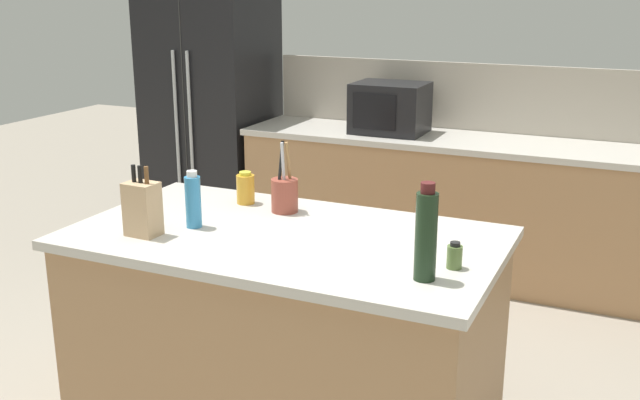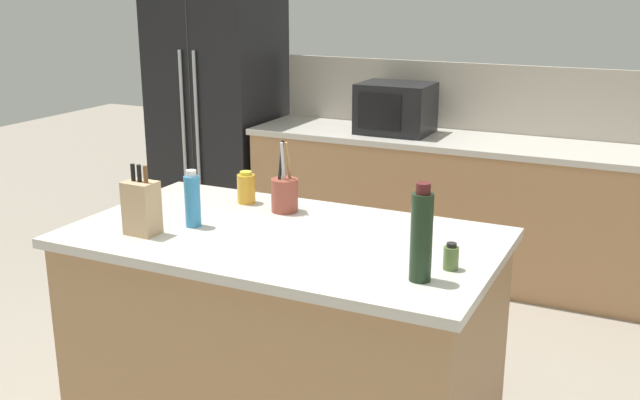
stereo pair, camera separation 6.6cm
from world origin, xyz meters
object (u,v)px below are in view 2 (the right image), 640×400
Objects in this scene: spice_jar_oregano at (451,257)px; dish_soap_bottle at (192,200)px; knife_block at (142,207)px; utensil_crock at (285,194)px; honey_jar at (246,188)px; refrigerator at (219,115)px; wine_bottle at (421,235)px; microwave at (396,108)px.

dish_soap_bottle is at bearing 179.44° from spice_jar_oregano.
utensil_crock reaches higher than knife_block.
honey_jar is (0.15, 0.57, -0.04)m from knife_block.
refrigerator is 12.54× the size of honey_jar.
dish_soap_bottle is 1.06m from wine_bottle.
knife_block is at bearing -104.92° from honey_jar.
dish_soap_bottle is 1.12m from spice_jar_oregano.
refrigerator is at bearing 119.26° from knife_block.
refrigerator is 2.80m from knife_block.
spice_jar_oregano is at bearing -22.68° from utensil_crock.
dish_soap_bottle is at bearing -91.74° from microwave.
dish_soap_bottle is 0.40m from honey_jar.
utensil_crock is (1.64, -1.98, 0.08)m from refrigerator.
microwave is at bearing -2.02° from refrigerator.
knife_block reaches higher than dish_soap_bottle.
wine_bottle is at bearing -68.07° from microwave.
knife_block is at bearing -63.26° from refrigerator.
wine_bottle is (1.03, -0.55, 0.09)m from honey_jar.
honey_jar is at bearing 77.60° from knife_block.
spice_jar_oregano is (1.12, -0.01, -0.07)m from dish_soap_bottle.
spice_jar_oregano is (1.24, 0.16, -0.07)m from knife_block.
spice_jar_oregano is (1.05, -2.29, -0.12)m from microwave.
utensil_crock is 0.92× the size of wine_bottle.
wine_bottle is at bearing -45.57° from refrigerator.
refrigerator is 19.10× the size of spice_jar_oregano.
dish_soap_bottle is at bearing -59.20° from refrigerator.
spice_jar_oregano is (2.50, -2.34, 0.04)m from refrigerator.
refrigerator is 2.71m from dish_soap_bottle.
microwave reaches higher than spice_jar_oregano.
honey_jar is (1.41, -1.93, 0.07)m from refrigerator.
utensil_crock is 0.43m from dish_soap_bottle.
utensil_crock is 1.32× the size of dish_soap_bottle.
microwave is 1.89m from honey_jar.
refrigerator reaches higher than wine_bottle.
refrigerator is at bearing 136.95° from spice_jar_oregano.
utensil_crock reaches higher than spice_jar_oregano.
refrigerator reaches higher than spice_jar_oregano.
microwave reaches higher than knife_block.
microwave reaches higher than honey_jar.
honey_jar is at bearing 169.49° from utensil_crock.
refrigerator is 1.47m from microwave.
utensil_crock is at bearing -50.39° from refrigerator.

